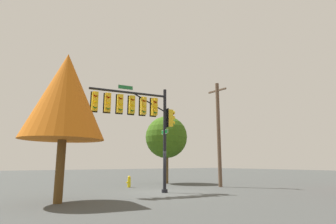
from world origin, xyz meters
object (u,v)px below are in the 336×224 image
Objects in this scene: fire_hydrant at (129,182)px; tree_mid at (166,137)px; signal_pole_assembly at (138,111)px; tree_near at (65,96)px; utility_pole at (219,132)px.

fire_hydrant is 0.14× the size of tree_mid.
signal_pole_assembly is at bearing 44.34° from tree_mid.
tree_mid is at bearing -146.05° from tree_near.
tree_near is at bearing 33.95° from tree_mid.
tree_near reaches higher than fire_hydrant.
tree_near is (12.08, 2.00, 0.75)m from utility_pole.
tree_near is 12.74m from tree_mid.
fire_hydrant is 0.12× the size of tree_near.
tree_mid is at bearing -135.66° from signal_pole_assembly.
fire_hydrant is at bearing -30.74° from utility_pole.
utility_pole reaches higher than tree_mid.
tree_near is 1.19× the size of tree_mid.
tree_mid is (1.53, -5.10, -0.12)m from utility_pole.
signal_pole_assembly is at bearing -164.43° from tree_near.
utility_pole is 5.33m from tree_mid.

